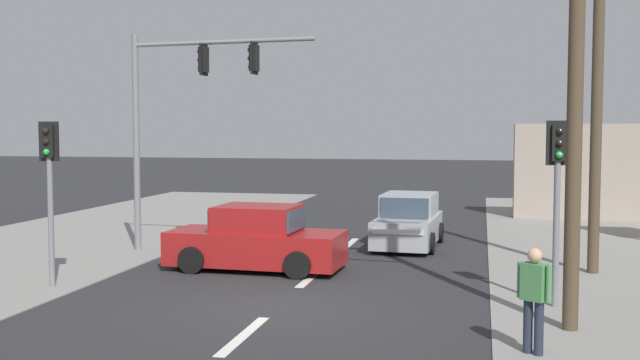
# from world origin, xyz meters

# --- Properties ---
(ground_plane) EXTENTS (140.00, 140.00, 0.00)m
(ground_plane) POSITION_xyz_m (0.00, 0.00, 0.00)
(ground_plane) COLOR #28282B
(lane_dash_near) EXTENTS (0.20, 2.40, 0.01)m
(lane_dash_near) POSITION_xyz_m (0.00, -2.00, 0.00)
(lane_dash_near) COLOR silver
(lane_dash_near) RESTS_ON ground
(lane_dash_mid) EXTENTS (0.20, 2.40, 0.01)m
(lane_dash_mid) POSITION_xyz_m (0.00, 3.00, 0.00)
(lane_dash_mid) COLOR silver
(lane_dash_mid) RESTS_ON ground
(lane_dash_far) EXTENTS (0.20, 2.40, 0.01)m
(lane_dash_far) POSITION_xyz_m (0.00, 8.00, 0.00)
(lane_dash_far) COLOR silver
(lane_dash_far) RESTS_ON ground
(kerb_left_verge) EXTENTS (8.00, 40.00, 0.02)m
(kerb_left_verge) POSITION_xyz_m (-8.50, 4.00, 0.01)
(kerb_left_verge) COLOR gray
(kerb_left_verge) RESTS_ON ground
(utility_pole_foreground_right) EXTENTS (3.78, 0.49, 8.96)m
(utility_pole_foreground_right) POSITION_xyz_m (5.15, -0.53, 4.83)
(utility_pole_foreground_right) COLOR #4C3D2B
(utility_pole_foreground_right) RESTS_ON ground
(utility_pole_midground_right) EXTENTS (1.80, 0.26, 10.24)m
(utility_pole_midground_right) POSITION_xyz_m (6.39, 4.80, 5.36)
(utility_pole_midground_right) COLOR #4C3D2B
(utility_pole_midground_right) RESTS_ON ground
(traffic_signal_mast) EXTENTS (5.27, 0.62, 6.00)m
(traffic_signal_mast) POSITION_xyz_m (-4.29, 5.53, 4.15)
(traffic_signal_mast) COLOR slate
(traffic_signal_mast) RESTS_ON ground
(pedestal_signal_right_kerb) EXTENTS (0.44, 0.30, 3.56)m
(pedestal_signal_right_kerb) POSITION_xyz_m (5.20, 1.11, 2.42)
(pedestal_signal_right_kerb) COLOR slate
(pedestal_signal_right_kerb) RESTS_ON ground
(pedestal_signal_left_kerb) EXTENTS (0.44, 0.29, 3.56)m
(pedestal_signal_left_kerb) POSITION_xyz_m (-5.16, 0.68, 2.42)
(pedestal_signal_left_kerb) COLOR slate
(pedestal_signal_left_kerb) RESTS_ON ground
(sedan_kerbside_parked) EXTENTS (4.31, 2.03, 1.56)m
(sedan_kerbside_parked) POSITION_xyz_m (-1.50, 3.62, 0.70)
(sedan_kerbside_parked) COLOR maroon
(sedan_kerbside_parked) RESTS_ON ground
(hatchback_receding_far) EXTENTS (1.93, 3.71, 1.53)m
(hatchback_receding_far) POSITION_xyz_m (1.74, 7.98, 0.70)
(hatchback_receding_far) COLOR #A3A8AD
(hatchback_receding_far) RESTS_ON ground
(pedestrian_at_kerb) EXTENTS (0.49, 0.38, 1.63)m
(pedestrian_at_kerb) POSITION_xyz_m (4.59, -2.10, 0.93)
(pedestrian_at_kerb) COLOR #232838
(pedestrian_at_kerb) RESTS_ON ground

